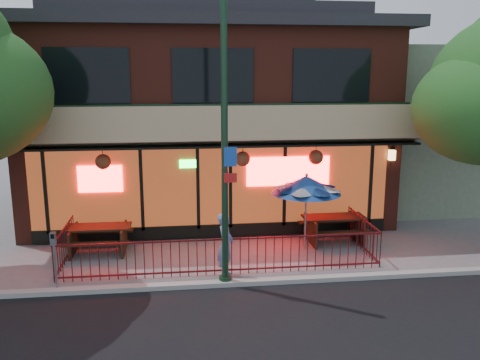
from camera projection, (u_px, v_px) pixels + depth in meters
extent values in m
plane|color=gray|center=(224.00, 278.00, 12.89)|extent=(80.00, 80.00, 0.00)
cube|color=#999993|center=(226.00, 283.00, 12.39)|extent=(80.00, 0.25, 0.12)
cube|color=maroon|center=(206.00, 122.00, 19.20)|extent=(12.00, 8.00, 6.50)
cube|color=#59230F|center=(214.00, 187.00, 15.63)|extent=(11.00, 0.06, 2.60)
cube|color=#FF0C0C|center=(288.00, 171.00, 15.73)|extent=(2.60, 0.04, 0.90)
cube|color=#FF0C0C|center=(100.00, 179.00, 15.07)|extent=(1.30, 0.04, 0.80)
cube|color=tan|center=(215.00, 127.00, 14.77)|extent=(12.20, 1.33, 1.26)
cube|color=black|center=(87.00, 76.00, 14.50)|extent=(2.40, 0.06, 1.60)
cube|color=black|center=(213.00, 76.00, 14.93)|extent=(2.40, 0.06, 1.60)
cube|color=black|center=(332.00, 76.00, 15.36)|extent=(2.40, 0.06, 1.60)
cube|color=black|center=(215.00, 230.00, 15.89)|extent=(11.00, 0.12, 0.40)
cube|color=#FFC672|center=(392.00, 155.00, 15.95)|extent=(0.18, 0.18, 0.32)
cube|color=gray|center=(425.00, 124.00, 20.81)|extent=(6.00, 7.00, 6.00)
cube|color=#4F1115|center=(223.00, 239.00, 12.88)|extent=(8.40, 0.04, 0.04)
cube|color=#4F1115|center=(223.00, 270.00, 13.06)|extent=(8.40, 0.04, 0.04)
cube|color=#4F1115|center=(63.00, 230.00, 13.64)|extent=(0.04, 2.60, 0.04)
cube|color=#4F1115|center=(364.00, 219.00, 14.64)|extent=(0.04, 2.60, 0.04)
cylinder|color=#4F1115|center=(223.00, 256.00, 12.98)|extent=(0.02, 0.02, 1.00)
cylinder|color=#163320|center=(225.00, 143.00, 11.77)|extent=(0.16, 0.16, 7.00)
cylinder|color=#163320|center=(225.00, 280.00, 12.48)|extent=(0.32, 0.32, 0.20)
cube|color=#194CB2|center=(230.00, 157.00, 11.70)|extent=(0.30, 0.02, 0.45)
cube|color=red|center=(230.00, 178.00, 11.80)|extent=(0.30, 0.02, 0.22)
cube|color=#312211|center=(73.00, 241.00, 14.55)|extent=(0.07, 1.33, 0.76)
cube|color=#312211|center=(124.00, 239.00, 14.71)|extent=(0.07, 1.33, 0.76)
cube|color=#312211|center=(98.00, 227.00, 14.55)|extent=(1.84, 0.78, 0.06)
cube|color=#312211|center=(96.00, 244.00, 14.07)|extent=(1.84, 0.30, 0.05)
cube|color=#312211|center=(102.00, 231.00, 15.16)|extent=(1.84, 0.30, 0.05)
cube|color=black|center=(310.00, 230.00, 15.46)|extent=(0.09, 1.36, 0.77)
cube|color=black|center=(356.00, 228.00, 15.67)|extent=(0.09, 1.36, 0.77)
cube|color=black|center=(334.00, 217.00, 15.48)|extent=(1.89, 0.82, 0.06)
cube|color=black|center=(340.00, 233.00, 14.99)|extent=(1.89, 0.33, 0.05)
cube|color=black|center=(328.00, 222.00, 16.11)|extent=(1.89, 0.33, 0.05)
cylinder|color=gray|center=(306.00, 215.00, 14.74)|extent=(0.05, 0.05, 2.09)
cone|color=navy|center=(306.00, 185.00, 14.55)|extent=(2.00, 1.99, 0.52)
sphere|color=gray|center=(307.00, 175.00, 14.49)|extent=(0.09, 0.10, 0.09)
imported|color=#5B7CB7|center=(225.00, 245.00, 12.82)|extent=(0.53, 0.69, 1.66)
cylinder|color=gray|center=(56.00, 268.00, 11.89)|extent=(0.05, 0.05, 1.21)
cube|color=gray|center=(53.00, 238.00, 11.74)|extent=(0.14, 0.12, 0.31)
cube|color=black|center=(52.00, 237.00, 11.67)|extent=(0.09, 0.01, 0.11)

